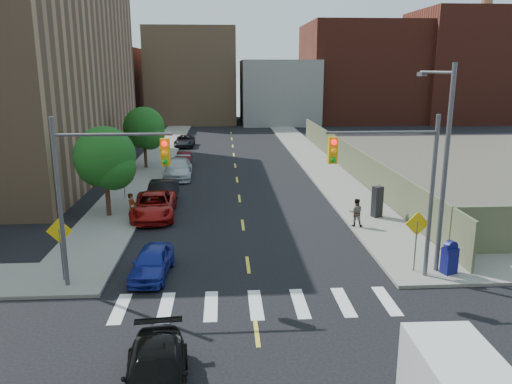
{
  "coord_description": "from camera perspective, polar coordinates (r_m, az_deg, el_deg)",
  "views": [
    {
      "loc": [
        -1.02,
        -13.37,
        8.77
      ],
      "look_at": [
        0.75,
        13.78,
        2.0
      ],
      "focal_mm": 35.0,
      "sensor_mm": 36.0,
      "label": 1
    }
  ],
  "objects": [
    {
      "name": "mailbox",
      "position": [
        23.16,
        21.26,
        -6.98
      ],
      "size": [
        0.73,
        0.65,
        1.48
      ],
      "rotation": [
        0.0,
        0.0,
        0.36
      ],
      "color": "navy",
      "rests_on": "sidewalk_ne"
    },
    {
      "name": "warn_sign_ne",
      "position": [
        22.55,
        17.9,
        -4.22
      ],
      "size": [
        1.06,
        0.06,
        2.83
      ],
      "color": "#59595E",
      "rests_on": "ground"
    },
    {
      "name": "bg_bldg_fareast",
      "position": [
        92.05,
        21.96,
        13.14
      ],
      "size": [
        14.0,
        16.0,
        18.0
      ],
      "primitive_type": "cube",
      "color": "#592319",
      "rests_on": "ground"
    },
    {
      "name": "smokestack",
      "position": [
        93.96,
        24.54,
        15.97
      ],
      "size": [
        1.8,
        1.8,
        28.0
      ],
      "primitive_type": "cylinder",
      "color": "#8C6B4C",
      "rests_on": "ground"
    },
    {
      "name": "payphone",
      "position": [
        30.43,
        13.68,
        -1.08
      ],
      "size": [
        0.68,
        0.63,
        1.85
      ],
      "primitive_type": "cube",
      "rotation": [
        0.0,
        0.0,
        0.41
      ],
      "color": "black",
      "rests_on": "sidewalk_ne"
    },
    {
      "name": "bg_bldg_east",
      "position": [
        88.43,
        11.68,
        13.2
      ],
      "size": [
        18.0,
        18.0,
        16.0
      ],
      "primitive_type": "cube",
      "color": "#592319",
      "rests_on": "ground"
    },
    {
      "name": "warn_sign_midwest",
      "position": [
        34.72,
        -14.92,
        2.25
      ],
      "size": [
        1.06,
        0.06,
        2.83
      ],
      "color": "#59595E",
      "rests_on": "ground"
    },
    {
      "name": "bg_bldg_center",
      "position": [
        83.94,
        2.5,
        11.39
      ],
      "size": [
        12.0,
        16.0,
        10.0
      ],
      "primitive_type": "cube",
      "color": "gray",
      "rests_on": "ground"
    },
    {
      "name": "parked_car_white",
      "position": [
        42.55,
        -9.17,
        2.84
      ],
      "size": [
        1.72,
        4.06,
        1.37
      ],
      "primitive_type": "imported",
      "rotation": [
        0.0,
        0.0,
        -0.02
      ],
      "color": "silver",
      "rests_on": "ground"
    },
    {
      "name": "pedestrian_east",
      "position": [
        28.42,
        11.36,
        -2.3
      ],
      "size": [
        0.88,
        0.76,
        1.58
      ],
      "primitive_type": "imported",
      "rotation": [
        0.0,
        0.0,
        2.91
      ],
      "color": "gray",
      "rests_on": "sidewalk_ne"
    },
    {
      "name": "ground",
      "position": [
        16.03,
        0.56,
        -19.21
      ],
      "size": [
        160.0,
        160.0,
        0.0
      ],
      "primitive_type": "plane",
      "color": "black",
      "rests_on": "ground"
    },
    {
      "name": "bg_bldg_west",
      "position": [
        86.02,
        -18.21,
        11.45
      ],
      "size": [
        14.0,
        18.0,
        12.0
      ],
      "primitive_type": "cube",
      "color": "#592319",
      "rests_on": "ground"
    },
    {
      "name": "sidewalk_nw",
      "position": [
        55.97,
        -10.62,
        4.8
      ],
      "size": [
        3.5,
        73.0,
        0.15
      ],
      "primitive_type": "cube",
      "color": "gray",
      "rests_on": "ground"
    },
    {
      "name": "parked_car_maroon",
      "position": [
        46.52,
        -8.21,
        3.74
      ],
      "size": [
        1.33,
        3.76,
        1.24
      ],
      "primitive_type": "imported",
      "rotation": [
        0.0,
        0.0,
        -0.01
      ],
      "color": "#460E13",
      "rests_on": "ground"
    },
    {
      "name": "parked_car_black",
      "position": [
        33.39,
        -10.68,
        -0.13
      ],
      "size": [
        1.83,
        4.74,
        1.54
      ],
      "primitive_type": "imported",
      "rotation": [
        0.0,
        0.0,
        -0.04
      ],
      "color": "black",
      "rests_on": "ground"
    },
    {
      "name": "fence_north",
      "position": [
        43.37,
        10.53,
        3.75
      ],
      "size": [
        0.12,
        44.0,
        2.5
      ],
      "primitive_type": "cube",
      "color": "#666F4E",
      "rests_on": "ground"
    },
    {
      "name": "streetlight_ne",
      "position": [
        22.55,
        20.51,
        4.02
      ],
      "size": [
        0.25,
        3.7,
        9.0
      ],
      "color": "#59595E",
      "rests_on": "ground"
    },
    {
      "name": "parked_car_grey",
      "position": [
        58.01,
        -8.16,
        5.78
      ],
      "size": [
        2.22,
        4.67,
        1.29
      ],
      "primitive_type": "imported",
      "rotation": [
        0.0,
        0.0,
        -0.02
      ],
      "color": "black",
      "rests_on": "ground"
    },
    {
      "name": "tree_west_near",
      "position": [
        30.7,
        -16.85,
        3.44
      ],
      "size": [
        3.66,
        3.64,
        5.52
      ],
      "color": "#332114",
      "rests_on": "ground"
    },
    {
      "name": "black_sedan",
      "position": [
        14.79,
        -11.36,
        -19.74
      ],
      "size": [
        2.09,
        4.44,
        1.25
      ],
      "primitive_type": "imported",
      "rotation": [
        0.0,
        0.0,
        0.08
      ],
      "color": "black",
      "rests_on": "ground"
    },
    {
      "name": "bg_bldg_midwest",
      "position": [
        85.53,
        -7.25,
        13.02
      ],
      "size": [
        14.0,
        16.0,
        15.0
      ],
      "primitive_type": "cube",
      "color": "#8C6B4C",
      "rests_on": "ground"
    },
    {
      "name": "parked_car_silver",
      "position": [
        41.3,
        -8.88,
        2.65
      ],
      "size": [
        2.34,
        5.43,
        1.56
      ],
      "primitive_type": "imported",
      "rotation": [
        0.0,
        0.0,
        0.03
      ],
      "color": "#B5B9BD",
      "rests_on": "ground"
    },
    {
      "name": "tree_west_far",
      "position": [
        45.28,
        -12.66,
        6.93
      ],
      "size": [
        3.66,
        3.64,
        5.52
      ],
      "color": "#332114",
      "rests_on": "ground"
    },
    {
      "name": "parked_car_red",
      "position": [
        30.63,
        -11.57,
        -1.51
      ],
      "size": [
        2.7,
        5.46,
        1.49
      ],
      "primitive_type": "imported",
      "rotation": [
        0.0,
        0.0,
        0.04
      ],
      "color": "maroon",
      "rests_on": "ground"
    },
    {
      "name": "signal_ne",
      "position": [
        21.03,
        15.82,
        1.8
      ],
      "size": [
        4.59,
        0.3,
        7.0
      ],
      "color": "#59595E",
      "rests_on": "ground"
    },
    {
      "name": "sidewalk_ne",
      "position": [
        56.25,
        5.31,
        5.02
      ],
      "size": [
        3.5,
        73.0,
        0.15
      ],
      "primitive_type": "cube",
      "color": "gray",
      "rests_on": "ground"
    },
    {
      "name": "pedestrian_west",
      "position": [
        29.28,
        -13.98,
        -1.81
      ],
      "size": [
        0.59,
        0.73,
        1.73
      ],
      "primitive_type": "imported",
      "rotation": [
        0.0,
        0.0,
        1.25
      ],
      "color": "gray",
      "rests_on": "sidewalk_nw"
    },
    {
      "name": "warn_sign_nw",
      "position": [
        22.07,
        -21.5,
        -4.92
      ],
      "size": [
        1.06,
        0.06,
        2.83
      ],
      "color": "#59595E",
      "rests_on": "ground"
    },
    {
      "name": "parked_car_blue",
      "position": [
        22.17,
        -11.82,
        -7.85
      ],
      "size": [
        1.79,
        3.87,
        1.29
      ],
      "primitive_type": "imported",
      "rotation": [
        0.0,
        0.0,
        -0.07
      ],
      "color": "navy",
      "rests_on": "ground"
    },
    {
      "name": "signal_nw",
      "position": [
        20.45,
        -17.7,
        1.32
      ],
      "size": [
        4.59,
        0.3,
        7.0
      ],
      "color": "#59595E",
      "rests_on": "ground"
    }
  ]
}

